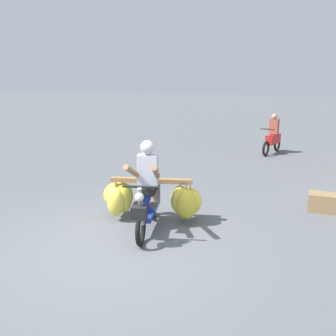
# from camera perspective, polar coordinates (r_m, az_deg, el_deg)

# --- Properties ---
(ground_plane) EXTENTS (120.00, 120.00, 0.00)m
(ground_plane) POSITION_cam_1_polar(r_m,az_deg,el_deg) (6.04, -8.23, -12.05)
(ground_plane) COLOR #56595E
(motorbike_main_loaded) EXTENTS (1.88, 1.77, 1.58)m
(motorbike_main_loaded) POSITION_cam_1_polar(r_m,az_deg,el_deg) (6.85, -3.13, -4.38)
(motorbike_main_loaded) COLOR black
(motorbike_main_loaded) RESTS_ON ground
(motorbike_distant_ahead_left) EXTENTS (0.63, 1.59, 1.40)m
(motorbike_distant_ahead_left) POSITION_cam_1_polar(r_m,az_deg,el_deg) (13.81, 15.66, 4.50)
(motorbike_distant_ahead_left) COLOR black
(motorbike_distant_ahead_left) RESTS_ON ground
(produce_crate) EXTENTS (0.56, 0.40, 0.36)m
(produce_crate) POSITION_cam_1_polar(r_m,az_deg,el_deg) (8.13, 22.47, -4.84)
(produce_crate) COLOR olive
(produce_crate) RESTS_ON ground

